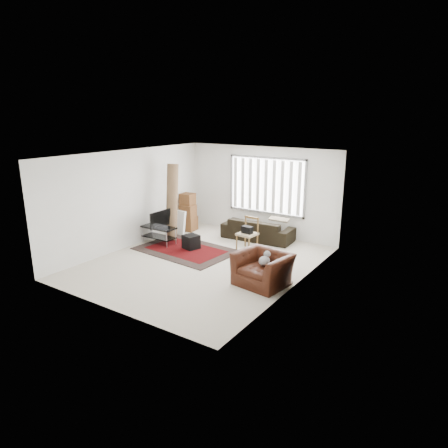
# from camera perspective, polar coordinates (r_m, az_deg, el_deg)

# --- Properties ---
(room) EXTENTS (6.00, 6.02, 2.71)m
(room) POSITION_cam_1_polar(r_m,az_deg,el_deg) (10.04, -1.25, 4.76)
(room) COLOR beige
(room) RESTS_ON ground
(persian_rug) EXTENTS (2.75, 1.95, 0.02)m
(persian_rug) POSITION_cam_1_polar(r_m,az_deg,el_deg) (11.04, -5.47, -3.70)
(persian_rug) COLOR black
(persian_rug) RESTS_ON ground
(tv_stand) EXTENTS (1.02, 0.46, 0.51)m
(tv_stand) POSITION_cam_1_polar(r_m,az_deg,el_deg) (11.59, -9.29, -1.05)
(tv_stand) COLOR black
(tv_stand) RESTS_ON ground
(tv) EXTENTS (0.11, 0.83, 0.47)m
(tv) POSITION_cam_1_polar(r_m,az_deg,el_deg) (11.49, -9.37, 0.76)
(tv) COLOR black
(tv) RESTS_ON tv_stand
(subwoofer) EXTENTS (0.47, 0.47, 0.38)m
(subwoofer) POSITION_cam_1_polar(r_m,az_deg,el_deg) (11.06, -4.72, -2.54)
(subwoofer) COLOR black
(subwoofer) RESTS_ON persian_rug
(moving_boxes) EXTENTS (0.53, 0.49, 1.19)m
(moving_boxes) POSITION_cam_1_polar(r_m,az_deg,el_deg) (12.79, -5.17, 1.53)
(moving_boxes) COLOR brown
(moving_boxes) RESTS_ON ground
(white_flatpack) EXTENTS (0.60, 0.25, 0.74)m
(white_flatpack) POSITION_cam_1_polar(r_m,az_deg,el_deg) (12.50, -6.60, 0.29)
(white_flatpack) COLOR silver
(white_flatpack) RESTS_ON ground
(rolled_rug) EXTENTS (0.57, 0.77, 2.24)m
(rolled_rug) POSITION_cam_1_polar(r_m,az_deg,el_deg) (11.83, -7.43, 3.13)
(rolled_rug) COLOR brown
(rolled_rug) RESTS_ON ground
(sofa) EXTENTS (2.17, 1.04, 0.81)m
(sofa) POSITION_cam_1_polar(r_m,az_deg,el_deg) (11.87, 4.86, -0.31)
(sofa) COLOR black
(sofa) RESTS_ON ground
(side_chair) EXTENTS (0.52, 0.52, 0.90)m
(side_chair) POSITION_cam_1_polar(r_m,az_deg,el_deg) (10.93, 3.39, -1.19)
(side_chair) COLOR #938260
(side_chair) RESTS_ON ground
(armchair) EXTENTS (1.24, 1.12, 0.82)m
(armchair) POSITION_cam_1_polar(r_m,az_deg,el_deg) (8.78, 5.56, -6.07)
(armchair) COLOR #3C170C
(armchair) RESTS_ON ground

